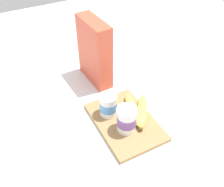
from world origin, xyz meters
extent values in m
plane|color=white|center=(0.00, 0.00, 0.00)|extent=(2.40, 2.40, 0.00)
cube|color=#A37A4C|center=(0.00, 0.00, 0.01)|extent=(0.29, 0.20, 0.02)
cube|color=#D85138|center=(0.29, -0.02, 0.14)|extent=(0.19, 0.08, 0.28)
cylinder|color=white|center=(-0.04, 0.02, 0.06)|extent=(0.07, 0.07, 0.09)
cylinder|color=#7A4C99|center=(-0.04, 0.02, 0.06)|extent=(0.07, 0.07, 0.04)
cylinder|color=silver|center=(-0.04, 0.02, 0.11)|extent=(0.07, 0.07, 0.00)
cylinder|color=white|center=(0.06, 0.04, 0.06)|extent=(0.06, 0.06, 0.08)
cylinder|color=#5193D1|center=(0.06, 0.04, 0.06)|extent=(0.06, 0.06, 0.04)
cylinder|color=silver|center=(0.06, 0.04, 0.10)|extent=(0.06, 0.06, 0.00)
ellipsoid|color=#E7D551|center=(0.00, -0.07, 0.03)|extent=(0.16, 0.13, 0.04)
ellipsoid|color=#E7D551|center=(0.02, -0.05, 0.03)|extent=(0.18, 0.08, 0.03)
cylinder|color=brown|center=(-0.07, -0.02, 0.02)|extent=(0.01, 0.01, 0.02)
camera|label=1|loc=(-0.53, 0.33, 0.70)|focal=40.62mm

